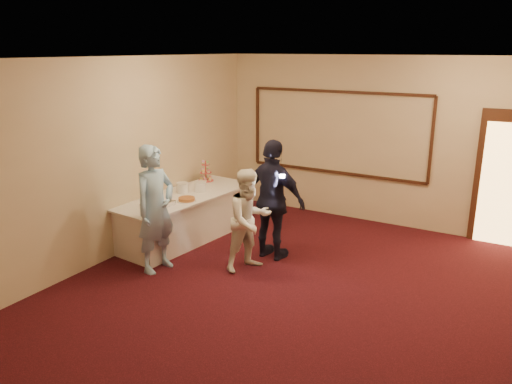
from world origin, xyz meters
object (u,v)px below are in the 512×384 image
at_px(plate_stack_b, 200,187).
at_px(woman, 250,220).
at_px(buffet_table, 185,216).
at_px(man, 156,209).
at_px(pavlova_tray, 158,202).
at_px(plate_stack_a, 182,188).
at_px(guest, 273,200).
at_px(cupcake_stand, 206,173).
at_px(tart, 187,199).

distance_m(plate_stack_b, woman, 1.64).
xyz_separation_m(buffet_table, woman, (1.55, -0.49, 0.36)).
bearing_deg(man, pavlova_tray, 43.68).
distance_m(pavlova_tray, plate_stack_a, 0.81).
relative_size(buffet_table, pavlova_tray, 5.30).
distance_m(buffet_table, man, 1.35).
bearing_deg(man, guest, -40.13).
xyz_separation_m(cupcake_stand, tart, (0.48, -1.19, -0.12)).
xyz_separation_m(woman, guest, (0.10, 0.53, 0.17)).
distance_m(buffet_table, cupcake_stand, 1.08).
height_order(buffet_table, man, man).
bearing_deg(tart, woman, -9.53).
height_order(man, woman, man).
bearing_deg(pavlova_tray, woman, 8.42).
height_order(pavlova_tray, plate_stack_b, pavlova_tray).
xyz_separation_m(pavlova_tray, plate_stack_b, (0.06, 1.00, 0.01)).
bearing_deg(woman, plate_stack_b, 85.00).
xyz_separation_m(pavlova_tray, man, (0.36, -0.46, 0.07)).
bearing_deg(tart, plate_stack_a, 135.39).
relative_size(pavlova_tray, tart, 1.64).
bearing_deg(plate_stack_b, plate_stack_a, -135.27).
height_order(buffet_table, plate_stack_a, plate_stack_a).
height_order(pavlova_tray, guest, guest).
height_order(buffet_table, pavlova_tray, pavlova_tray).
distance_m(cupcake_stand, plate_stack_a, 0.84).
relative_size(tart, guest, 0.17).
distance_m(tart, man, 0.92).
height_order(woman, guest, guest).
bearing_deg(plate_stack_b, woman, -28.51).
xyz_separation_m(pavlova_tray, woman, (1.50, 0.22, -0.10)).
height_order(tart, man, man).
relative_size(tart, man, 0.17).
relative_size(buffet_table, woman, 1.77).
bearing_deg(buffet_table, woman, -17.60).
height_order(buffet_table, plate_stack_b, plate_stack_b).
relative_size(man, woman, 1.23).
relative_size(buffet_table, man, 1.44).
xyz_separation_m(pavlova_tray, plate_stack_a, (-0.15, 0.79, 0.01)).
relative_size(plate_stack_b, tart, 0.67).
bearing_deg(pavlova_tray, tart, 64.31).
bearing_deg(plate_stack_b, guest, -9.46).
relative_size(pavlova_tray, man, 0.27).
bearing_deg(plate_stack_a, guest, -1.51).
height_order(plate_stack_a, plate_stack_b, plate_stack_a).
distance_m(pavlova_tray, plate_stack_b, 1.01).
bearing_deg(cupcake_stand, buffet_table, -76.53).
distance_m(plate_stack_a, man, 1.36).
distance_m(cupcake_stand, woman, 2.26).
xyz_separation_m(pavlova_tray, cupcake_stand, (-0.27, 1.63, 0.07)).
bearing_deg(cupcake_stand, pavlova_tray, -80.72).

